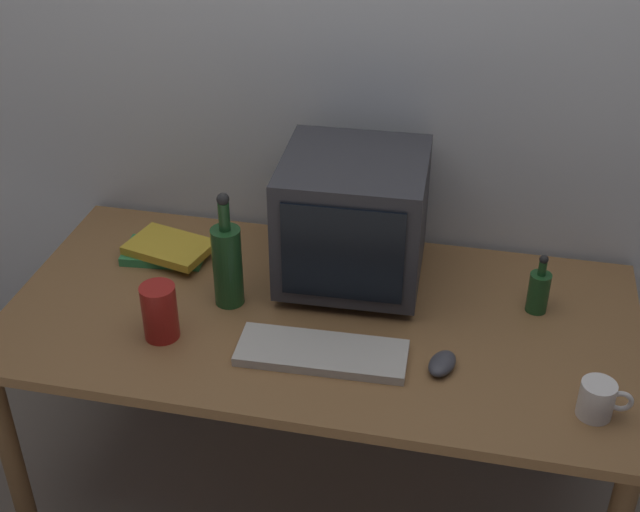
# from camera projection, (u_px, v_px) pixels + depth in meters

# --- Properties ---
(ground_plane) EXTENTS (6.00, 6.00, 0.00)m
(ground_plane) POSITION_uv_depth(u_px,v_px,m) (320.00, 497.00, 2.63)
(ground_plane) COLOR gray
(back_wall) EXTENTS (4.00, 0.08, 2.50)m
(back_wall) POSITION_uv_depth(u_px,v_px,m) (357.00, 56.00, 2.35)
(back_wall) COLOR silver
(back_wall) RESTS_ON ground
(desk) EXTENTS (1.67, 0.83, 0.71)m
(desk) POSITION_uv_depth(u_px,v_px,m) (320.00, 335.00, 2.29)
(desk) COLOR olive
(desk) RESTS_ON ground
(crt_monitor) EXTENTS (0.39, 0.40, 0.37)m
(crt_monitor) POSITION_uv_depth(u_px,v_px,m) (353.00, 219.00, 2.28)
(crt_monitor) COLOR #333338
(crt_monitor) RESTS_ON desk
(keyboard) EXTENTS (0.43, 0.17, 0.02)m
(keyboard) POSITION_uv_depth(u_px,v_px,m) (322.00, 353.00, 2.09)
(keyboard) COLOR beige
(keyboard) RESTS_ON desk
(computer_mouse) EXTENTS (0.09, 0.11, 0.04)m
(computer_mouse) POSITION_uv_depth(u_px,v_px,m) (442.00, 364.00, 2.05)
(computer_mouse) COLOR #3F3F47
(computer_mouse) RESTS_ON desk
(bottle_tall) EXTENTS (0.08, 0.08, 0.33)m
(bottle_tall) POSITION_uv_depth(u_px,v_px,m) (227.00, 264.00, 2.22)
(bottle_tall) COLOR #1E4C23
(bottle_tall) RESTS_ON desk
(bottle_short) EXTENTS (0.06, 0.06, 0.17)m
(bottle_short) POSITION_uv_depth(u_px,v_px,m) (539.00, 290.00, 2.23)
(bottle_short) COLOR #1E4C23
(bottle_short) RESTS_ON desk
(book_stack) EXTENTS (0.27, 0.21, 0.05)m
(book_stack) POSITION_uv_depth(u_px,v_px,m) (167.00, 250.00, 2.47)
(book_stack) COLOR #33894C
(book_stack) RESTS_ON desk
(mug) EXTENTS (0.12, 0.08, 0.09)m
(mug) POSITION_uv_depth(u_px,v_px,m) (598.00, 399.00, 1.90)
(mug) COLOR white
(mug) RESTS_ON desk
(metal_canister) EXTENTS (0.09, 0.09, 0.15)m
(metal_canister) POSITION_uv_depth(u_px,v_px,m) (160.00, 312.00, 2.13)
(metal_canister) COLOR #A51E19
(metal_canister) RESTS_ON desk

